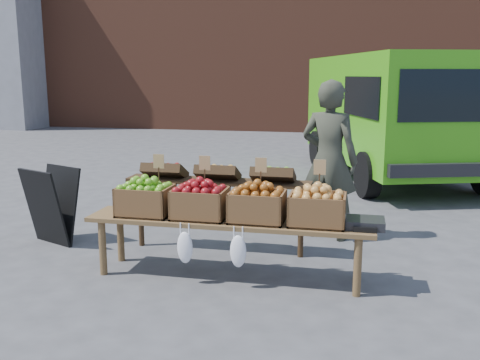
% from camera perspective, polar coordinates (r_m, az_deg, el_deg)
% --- Properties ---
extents(ground, '(80.00, 80.00, 0.00)m').
position_cam_1_polar(ground, '(5.38, -1.53, -9.57)').
color(ground, '#48484A').
extents(delivery_van, '(3.76, 5.47, 2.24)m').
position_cam_1_polar(delivery_van, '(10.30, 16.01, 6.38)').
color(delivery_van, '#3DA114').
rests_on(delivery_van, ground).
extents(vendor, '(0.78, 0.63, 1.86)m').
position_cam_1_polar(vendor, '(6.28, 9.50, 2.07)').
color(vendor, '#35372A').
rests_on(vendor, ground).
extents(chalkboard_sign, '(0.67, 0.52, 0.89)m').
position_cam_1_polar(chalkboard_sign, '(6.45, -19.44, -2.56)').
color(chalkboard_sign, black).
rests_on(chalkboard_sign, ground).
extents(back_table, '(2.10, 0.44, 1.04)m').
position_cam_1_polar(back_table, '(5.79, -2.35, -2.67)').
color(back_table, '#332313').
rests_on(back_table, ground).
extents(display_bench, '(2.70, 0.56, 0.57)m').
position_cam_1_polar(display_bench, '(5.11, -1.22, -7.29)').
color(display_bench, brown).
rests_on(display_bench, ground).
extents(crate_golden_apples, '(0.50, 0.40, 0.28)m').
position_cam_1_polar(crate_golden_apples, '(5.25, -10.03, -2.16)').
color(crate_golden_apples, '#308013').
rests_on(crate_golden_apples, display_bench).
extents(crate_russet_pears, '(0.50, 0.40, 0.28)m').
position_cam_1_polar(crate_russet_pears, '(5.07, -4.27, -2.49)').
color(crate_russet_pears, maroon).
rests_on(crate_russet_pears, display_bench).
extents(crate_red_apples, '(0.50, 0.40, 0.28)m').
position_cam_1_polar(crate_red_apples, '(4.94, 1.86, -2.83)').
color(crate_red_apples, '#A6511F').
rests_on(crate_red_apples, display_bench).
extents(crate_green_apples, '(0.50, 0.40, 0.28)m').
position_cam_1_polar(crate_green_apples, '(4.87, 8.24, -3.14)').
color(crate_green_apples, gold).
rests_on(crate_green_apples, display_bench).
extents(weighing_scale, '(0.34, 0.30, 0.08)m').
position_cam_1_polar(weighing_scale, '(4.89, 13.20, -4.49)').
color(weighing_scale, black).
rests_on(weighing_scale, display_bench).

